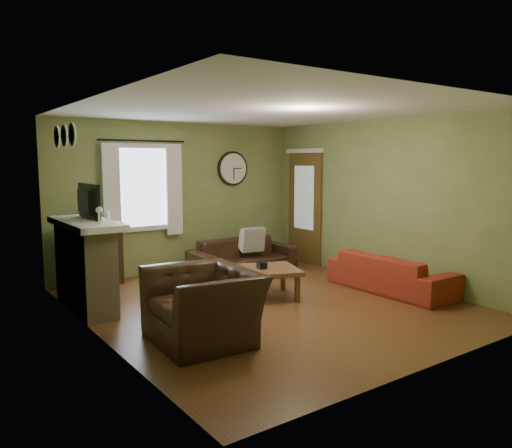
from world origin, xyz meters
TOP-DOWN VIEW (x-y plane):
  - floor at (0.00, 0.00)m, footprint 4.60×5.20m
  - ceiling at (0.00, 0.00)m, footprint 4.60×5.20m
  - wall_left at (-2.30, 0.00)m, footprint 0.00×5.20m
  - wall_right at (2.30, 0.00)m, footprint 0.00×5.20m
  - wall_back at (0.00, 2.60)m, footprint 4.60×0.00m
  - wall_front at (0.00, -2.60)m, footprint 4.60×0.00m
  - fireplace at (-2.10, 1.15)m, footprint 0.40×1.40m
  - firebox at (-1.91, 1.15)m, footprint 0.04×0.60m
  - mantel at (-2.07, 1.15)m, footprint 0.58×1.60m
  - tv at (-2.05, 1.30)m, footprint 0.08×0.60m
  - tv_screen at (-1.97, 1.30)m, footprint 0.02×0.62m
  - medallion_left at (-2.28, 0.80)m, footprint 0.28×0.28m
  - medallion_mid at (-2.28, 1.15)m, footprint 0.28×0.28m
  - medallion_right at (-2.28, 1.50)m, footprint 0.28×0.28m
  - window_pane at (-0.70, 2.58)m, footprint 1.00×0.02m
  - curtain_rod at (-0.70, 2.48)m, footprint 0.03×0.03m
  - curtain_left at (-1.25, 2.48)m, footprint 0.28×0.04m
  - curtain_right at (-0.15, 2.48)m, footprint 0.28×0.04m
  - wall_clock at (1.10, 2.55)m, footprint 0.64×0.06m
  - door at (2.27, 1.85)m, footprint 0.05×0.90m
  - bookshelf at (-1.60, 2.39)m, footprint 0.83×0.35m
  - book at (-1.50, 2.34)m, footprint 0.26×0.26m
  - sofa_brown at (0.89, 1.92)m, footprint 1.93×0.75m
  - pillow_left at (1.04, 1.97)m, footprint 0.37×0.16m
  - pillow_right at (1.05, 1.83)m, footprint 0.44×0.19m
  - sofa_red at (1.90, -0.55)m, footprint 0.76×1.94m
  - armchair at (-1.40, -0.73)m, footprint 1.12×1.26m
  - coffee_table at (0.18, 0.22)m, footprint 1.05×1.05m
  - tissue_box at (0.08, 0.23)m, footprint 0.13×0.13m
  - wine_glass_a at (-2.05, 0.63)m, footprint 0.07×0.07m
  - wine_glass_b at (-2.05, 0.67)m, footprint 0.07×0.07m

SIDE VIEW (x-z plane):
  - floor at x=0.00m, z-range 0.00..0.00m
  - coffee_table at x=0.18m, z-range 0.00..0.43m
  - sofa_brown at x=0.89m, z-range 0.00..0.56m
  - sofa_red at x=1.90m, z-range 0.00..0.57m
  - firebox at x=-1.91m, z-range 0.02..0.57m
  - armchair at x=-1.40m, z-range 0.00..0.77m
  - tissue_box at x=0.08m, z-range 0.35..0.45m
  - bookshelf at x=-1.60m, z-range 0.00..0.99m
  - fireplace at x=-2.10m, z-range 0.00..1.10m
  - pillow_left at x=1.04m, z-range 0.37..0.73m
  - pillow_right at x=1.05m, z-range 0.34..0.76m
  - book at x=-1.50m, z-range 0.95..0.97m
  - door at x=2.27m, z-range 0.00..2.10m
  - mantel at x=-2.07m, z-range 1.10..1.18m
  - wine_glass_b at x=-2.05m, z-range 1.18..1.38m
  - wine_glass_a at x=-2.05m, z-range 1.18..1.39m
  - wall_left at x=-2.30m, z-range 0.00..2.60m
  - wall_right at x=2.30m, z-range 0.00..2.60m
  - wall_back at x=0.00m, z-range 0.00..2.60m
  - wall_front at x=0.00m, z-range 0.00..2.60m
  - tv at x=-2.05m, z-range 1.18..1.53m
  - tv_screen at x=-1.97m, z-range 1.23..1.59m
  - curtain_left at x=-1.25m, z-range 0.67..2.23m
  - curtain_right at x=-0.15m, z-range 0.67..2.23m
  - window_pane at x=-0.70m, z-range 0.85..2.15m
  - wall_clock at x=1.10m, z-range 1.48..2.12m
  - medallion_left at x=-2.28m, z-range 2.24..2.26m
  - medallion_mid at x=-2.28m, z-range 2.24..2.26m
  - medallion_right at x=-2.28m, z-range 2.24..2.26m
  - curtain_rod at x=-0.70m, z-range 1.52..3.02m
  - ceiling at x=0.00m, z-range 2.60..2.60m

